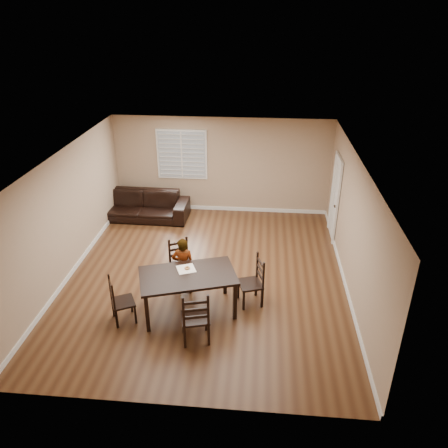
{
  "coord_description": "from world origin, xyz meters",
  "views": [
    {
      "loc": [
        1.13,
        -8.02,
        5.35
      ],
      "look_at": [
        0.33,
        0.6,
        1.0
      ],
      "focal_mm": 35.0,
      "sensor_mm": 36.0,
      "label": 1
    }
  ],
  "objects": [
    {
      "name": "chair_left",
      "position": [
        -1.45,
        -1.68,
        0.43
      ],
      "size": [
        0.55,
        0.56,
        0.95
      ],
      "rotation": [
        0.0,
        0.0,
        2.05
      ],
      "color": "black",
      "rests_on": "ground"
    },
    {
      "name": "chair_right",
      "position": [
        1.1,
        -0.83,
        0.47
      ],
      "size": [
        0.56,
        0.58,
        1.03
      ],
      "rotation": [
        0.0,
        0.0,
        -1.24
      ],
      "color": "black",
      "rests_on": "ground"
    },
    {
      "name": "napkin",
      "position": [
        -0.24,
        -1.05,
        0.84
      ],
      "size": [
        0.43,
        0.43,
        0.0
      ],
      "primitive_type": "cube",
      "rotation": [
        0.0,
        0.0,
        0.4
      ],
      "color": "white",
      "rests_on": "dining_table"
    },
    {
      "name": "donut",
      "position": [
        -0.22,
        -1.05,
        0.86
      ],
      "size": [
        0.11,
        0.11,
        0.04
      ],
      "color": "#B67941",
      "rests_on": "napkin"
    },
    {
      "name": "chair_far",
      "position": [
        0.1,
        -2.15,
        0.48
      ],
      "size": [
        0.58,
        0.55,
        1.07
      ],
      "rotation": [
        0.0,
        0.0,
        3.39
      ],
      "color": "black",
      "rests_on": "ground"
    },
    {
      "name": "ground",
      "position": [
        0.0,
        0.0,
        0.0
      ],
      "size": [
        7.0,
        7.0,
        0.0
      ],
      "primitive_type": "plane",
      "color": "brown",
      "rests_on": "ground"
    },
    {
      "name": "room",
      "position": [
        0.04,
        0.18,
        1.81
      ],
      "size": [
        6.04,
        7.04,
        2.72
      ],
      "color": "tan",
      "rests_on": "ground"
    },
    {
      "name": "dining_table",
      "position": [
        -0.18,
        -1.25,
        0.75
      ],
      "size": [
        2.01,
        1.5,
        0.84
      ],
      "rotation": [
        0.0,
        0.0,
        0.31
      ],
      "color": "black",
      "rests_on": "ground"
    },
    {
      "name": "chair_near",
      "position": [
        -0.54,
        -0.18,
        0.45
      ],
      "size": [
        0.58,
        0.57,
        0.98
      ],
      "rotation": [
        0.0,
        0.0,
        0.48
      ],
      "color": "black",
      "rests_on": "ground"
    },
    {
      "name": "sofa",
      "position": [
        -2.15,
        2.76,
        0.37
      ],
      "size": [
        2.57,
        1.05,
        0.75
      ],
      "primitive_type": "imported",
      "rotation": [
        0.0,
        0.0,
        -0.02
      ],
      "color": "black",
      "rests_on": "ground"
    },
    {
      "name": "child",
      "position": [
        -0.38,
        -0.63,
        0.63
      ],
      "size": [
        0.48,
        0.33,
        1.26
      ],
      "primitive_type": "imported",
      "rotation": [
        0.0,
        0.0,
        3.22
      ],
      "color": "gray",
      "rests_on": "ground"
    }
  ]
}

